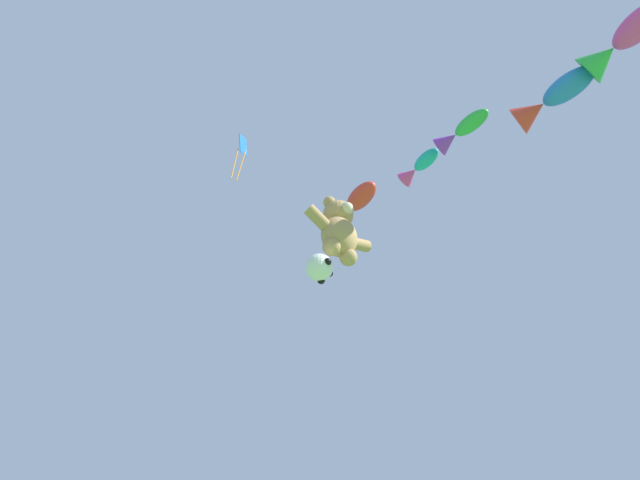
{
  "coord_description": "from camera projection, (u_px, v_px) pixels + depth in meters",
  "views": [
    {
      "loc": [
        -3.6,
        0.3,
        1.03
      ],
      "look_at": [
        1.27,
        6.26,
        9.84
      ],
      "focal_mm": 24.0,
      "sensor_mm": 36.0,
      "label": 1
    }
  ],
  "objects": [
    {
      "name": "teddy_bear_kite",
      "position": [
        339.0,
        230.0,
        12.57
      ],
      "size": [
        2.45,
        1.08,
        2.48
      ],
      "color": "tan"
    },
    {
      "name": "soccer_ball_kite",
      "position": [
        319.0,
        268.0,
        11.04
      ],
      "size": [
        0.8,
        0.8,
        0.74
      ],
      "color": "white"
    },
    {
      "name": "fish_kite_crimson",
      "position": [
        352.0,
        206.0,
        15.91
      ],
      "size": [
        0.99,
        2.28,
        0.94
      ],
      "color": "red"
    },
    {
      "name": "fish_kite_teal",
      "position": [
        418.0,
        167.0,
        14.83
      ],
      "size": [
        0.64,
        1.58,
        0.63
      ],
      "color": "#19ADB2"
    },
    {
      "name": "fish_kite_emerald",
      "position": [
        459.0,
        132.0,
        13.49
      ],
      "size": [
        0.78,
        1.84,
        0.67
      ],
      "color": "green"
    },
    {
      "name": "fish_kite_cobalt",
      "position": [
        549.0,
        100.0,
        12.29
      ],
      "size": [
        1.08,
        2.34,
        0.92
      ],
      "color": "blue"
    },
    {
      "name": "fish_kite_magenta",
      "position": [
        619.0,
        43.0,
        11.2
      ],
      "size": [
        1.01,
        2.17,
        0.97
      ],
      "color": "#E53F9E"
    },
    {
      "name": "diamond_kite",
      "position": [
        242.0,
        151.0,
        14.1
      ],
      "size": [
        0.68,
        0.57,
        2.67
      ],
      "color": "blue"
    }
  ]
}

